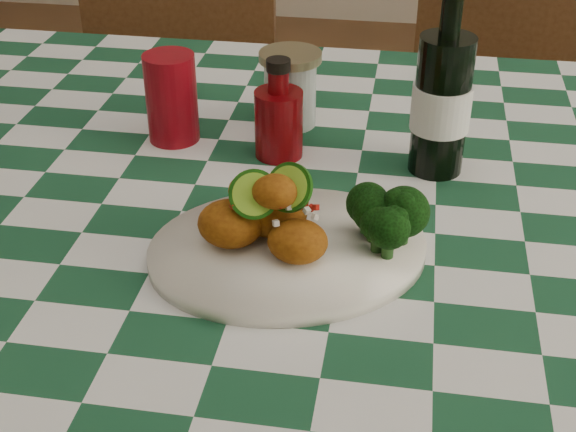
% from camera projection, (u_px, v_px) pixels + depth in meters
% --- Properties ---
extents(dining_table, '(1.66, 1.06, 0.79)m').
position_uv_depth(dining_table, '(276.00, 411.00, 1.23)').
color(dining_table, '#17492C').
rests_on(dining_table, ground).
extents(plate, '(0.38, 0.33, 0.02)m').
position_uv_depth(plate, '(288.00, 251.00, 0.89)').
color(plate, white).
rests_on(plate, dining_table).
extents(fried_chicken_pile, '(0.14, 0.10, 0.09)m').
position_uv_depth(fried_chicken_pile, '(277.00, 210.00, 0.87)').
color(fried_chicken_pile, '#97530E').
rests_on(fried_chicken_pile, plate).
extents(broccoli_side, '(0.09, 0.09, 0.07)m').
position_uv_depth(broccoli_side, '(380.00, 221.00, 0.87)').
color(broccoli_side, black).
rests_on(broccoli_side, plate).
extents(red_tumbler, '(0.09, 0.09, 0.13)m').
position_uv_depth(red_tumbler, '(172.00, 98.00, 1.11)').
color(red_tumbler, maroon).
rests_on(red_tumbler, dining_table).
extents(ketchup_bottle, '(0.08, 0.08, 0.14)m').
position_uv_depth(ketchup_bottle, '(279.00, 109.00, 1.07)').
color(ketchup_bottle, '#5E0408').
rests_on(ketchup_bottle, dining_table).
extents(mason_jar, '(0.12, 0.12, 0.11)m').
position_uv_depth(mason_jar, '(290.00, 89.00, 1.16)').
color(mason_jar, '#B2BCBA').
rests_on(mason_jar, dining_table).
extents(beer_bottle, '(0.10, 0.10, 0.25)m').
position_uv_depth(beer_bottle, '(444.00, 80.00, 1.00)').
color(beer_bottle, black).
rests_on(beer_bottle, dining_table).
extents(wooden_chair_left, '(0.49, 0.51, 1.00)m').
position_uv_depth(wooden_chair_left, '(165.00, 129.00, 1.81)').
color(wooden_chair_left, '#472814').
rests_on(wooden_chair_left, ground).
extents(wooden_chair_right, '(0.46, 0.47, 0.85)m').
position_uv_depth(wooden_chair_right, '(476.00, 177.00, 1.78)').
color(wooden_chair_right, '#472814').
rests_on(wooden_chair_right, ground).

